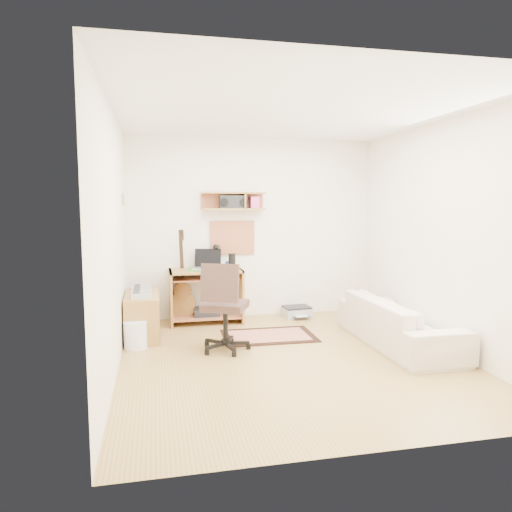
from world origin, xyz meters
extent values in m
cube|color=#B18B49|center=(0.00, 0.00, -0.01)|extent=(3.60, 4.00, 0.01)
cube|color=white|center=(0.00, 0.00, 2.60)|extent=(3.60, 4.00, 0.01)
cube|color=white|center=(0.00, 2.00, 1.30)|extent=(3.60, 0.01, 2.60)
cube|color=white|center=(-1.80, 0.00, 1.30)|extent=(0.01, 4.00, 2.60)
cube|color=white|center=(1.80, 0.00, 1.30)|extent=(0.01, 4.00, 2.60)
cube|color=#A87B3B|center=(-0.30, 1.88, 1.70)|extent=(0.90, 0.25, 0.26)
cube|color=tan|center=(-0.30, 1.98, 1.17)|extent=(0.64, 0.03, 0.49)
cube|color=#4C8CBF|center=(-1.79, 1.50, 1.72)|extent=(0.02, 0.20, 0.15)
cylinder|color=black|center=(-0.36, 1.68, 0.86)|extent=(0.10, 0.10, 0.22)
cylinder|color=#2F4D8E|center=(-0.40, 1.83, 0.80)|extent=(0.07, 0.07, 0.09)
cube|color=black|center=(-0.31, 1.87, 1.68)|extent=(0.38, 0.18, 0.20)
cube|color=beige|center=(-0.03, 0.85, 0.01)|extent=(1.16, 0.78, 0.02)
cube|color=#A87B3B|center=(-1.58, 1.16, 0.28)|extent=(0.40, 0.90, 0.55)
cube|color=#B2B5BA|center=(-1.58, 1.16, 0.58)|extent=(0.23, 0.72, 0.06)
cylinder|color=white|center=(-1.65, 0.70, 0.16)|extent=(0.34, 0.34, 0.32)
cube|color=#A5A8AA|center=(0.61, 1.75, 0.09)|extent=(0.42, 0.34, 0.15)
imported|color=beige|center=(1.38, 0.18, 0.37)|extent=(0.55, 1.90, 0.74)
camera|label=1|loc=(-1.40, -4.75, 1.67)|focal=32.93mm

